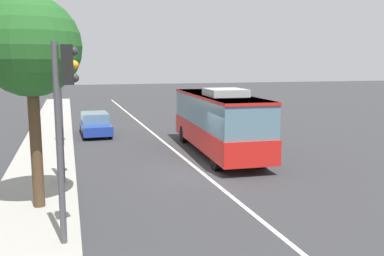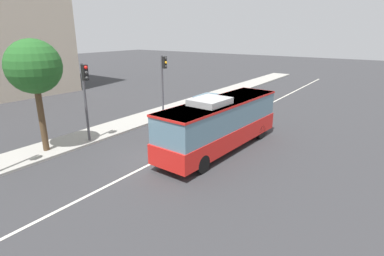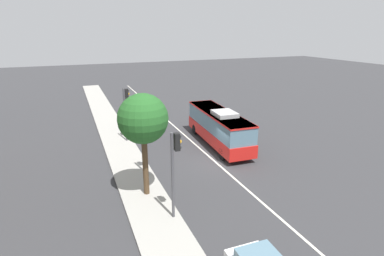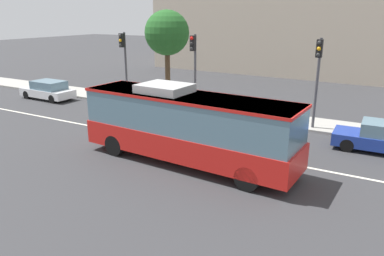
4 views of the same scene
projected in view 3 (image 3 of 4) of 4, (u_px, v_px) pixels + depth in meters
name	position (u px, v px, depth m)	size (l,w,h in m)	color
ground_plane	(215.00, 162.00, 24.63)	(160.00, 160.00, 0.00)	#333335
sidewalk_kerb	(134.00, 175.00, 22.22)	(80.00, 2.84, 0.14)	#9E9B93
lane_centre_line	(215.00, 162.00, 24.63)	(76.00, 0.16, 0.01)	silver
transit_bus	(219.00, 126.00, 27.88)	(10.13, 3.07, 3.46)	red
sedan_blue	(139.00, 122.00, 32.87)	(4.54, 1.90, 1.46)	#1E3899
traffic_light_near_corner	(175.00, 161.00, 16.17)	(0.33, 0.62, 5.20)	#47474C
traffic_light_mid_block	(148.00, 130.00, 21.19)	(0.33, 0.62, 5.20)	#47474C
traffic_light_far_corner	(126.00, 106.00, 27.98)	(0.32, 0.62, 5.20)	#47474C
street_tree_kerbside_left	(143.00, 120.00, 18.09)	(3.08, 3.08, 6.74)	#4C3823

